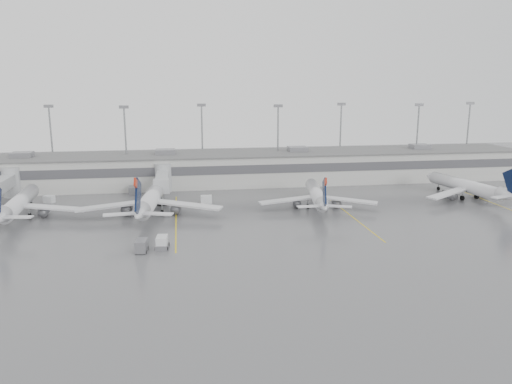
{
  "coord_description": "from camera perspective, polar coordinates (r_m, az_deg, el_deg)",
  "views": [
    {
      "loc": [
        -16.38,
        -71.87,
        26.57
      ],
      "look_at": [
        -1.55,
        24.0,
        5.0
      ],
      "focal_mm": 35.0,
      "sensor_mm": 36.0,
      "label": 1
    }
  ],
  "objects": [
    {
      "name": "gse_uld_b",
      "position": [
        111.54,
        -5.7,
        -0.85
      ],
      "size": [
        2.51,
        1.72,
        1.73
      ],
      "primitive_type": "cube",
      "rotation": [
        0.0,
        0.0,
        -0.04
      ],
      "color": "silver",
      "rests_on": "ground"
    },
    {
      "name": "gse_loader",
      "position": [
        122.95,
        -13.9,
        0.16
      ],
      "size": [
        2.27,
        3.35,
        1.99
      ],
      "primitive_type": "cube",
      "rotation": [
        0.0,
        0.0,
        0.09
      ],
      "color": "slate",
      "rests_on": "ground"
    },
    {
      "name": "jet_bridge_left",
      "position": [
        125.99,
        -26.72,
        0.8
      ],
      "size": [
        4.0,
        17.2,
        7.0
      ],
      "color": "#9FA1A4",
      "rests_on": "ground"
    },
    {
      "name": "light_masts",
      "position": [
        137.37,
        -1.91,
        6.45
      ],
      "size": [
        142.4,
        8.0,
        20.6
      ],
      "color": "gray",
      "rests_on": "ground"
    },
    {
      "name": "jet_mid_left",
      "position": [
        103.01,
        -11.94,
        -0.79
      ],
      "size": [
        29.18,
        32.85,
        10.64
      ],
      "rotation": [
        0.0,
        0.0,
        -0.1
      ],
      "color": "silver",
      "rests_on": "ground"
    },
    {
      "name": "cone_b",
      "position": [
        111.39,
        -14.53,
        -1.51
      ],
      "size": [
        0.39,
        0.39,
        0.62
      ],
      "primitive_type": "cone",
      "color": "orange",
      "rests_on": "ground"
    },
    {
      "name": "baggage_cart",
      "position": [
        81.82,
        -12.96,
        -5.99
      ],
      "size": [
        1.99,
        3.17,
        1.95
      ],
      "rotation": [
        0.0,
        0.0,
        -0.09
      ],
      "color": "slate",
      "rests_on": "ground"
    },
    {
      "name": "jet_bridge_right",
      "position": [
        119.83,
        -10.6,
        1.4
      ],
      "size": [
        4.0,
        17.2,
        7.0
      ],
      "color": "#9FA1A4",
      "rests_on": "ground"
    },
    {
      "name": "ground",
      "position": [
        78.35,
        3.84,
        -7.32
      ],
      "size": [
        260.0,
        260.0,
        0.0
      ],
      "primitive_type": "plane",
      "color": "#555557",
      "rests_on": "ground"
    },
    {
      "name": "jet_far_left",
      "position": [
        108.68,
        -25.59,
        -1.21
      ],
      "size": [
        27.17,
        30.5,
        9.86
      ],
      "rotation": [
        0.0,
        0.0,
        0.05
      ],
      "color": "silver",
      "rests_on": "ground"
    },
    {
      "name": "terminal",
      "position": [
        132.78,
        -1.58,
        2.82
      ],
      "size": [
        152.0,
        17.0,
        9.45
      ],
      "color": "#B3B3AD",
      "rests_on": "ground"
    },
    {
      "name": "cone_a",
      "position": [
        117.32,
        -26.01,
        -1.68
      ],
      "size": [
        0.41,
        0.41,
        0.65
      ],
      "primitive_type": "cone",
      "color": "orange",
      "rests_on": "ground"
    },
    {
      "name": "jet_far_right",
      "position": [
        124.47,
        23.15,
        0.59
      ],
      "size": [
        26.05,
        29.46,
        9.6
      ],
      "rotation": [
        0.0,
        0.0,
        0.18
      ],
      "color": "silver",
      "rests_on": "ground"
    },
    {
      "name": "cone_d",
      "position": [
        134.09,
        24.54,
        0.1
      ],
      "size": [
        0.4,
        0.4,
        0.63
      ],
      "primitive_type": "cone",
      "color": "orange",
      "rests_on": "ground"
    },
    {
      "name": "gse_uld_a",
      "position": [
        120.81,
        -22.56,
        -0.76
      ],
      "size": [
        2.61,
        2.21,
        1.57
      ],
      "primitive_type": "cube",
      "rotation": [
        0.0,
        0.0,
        -0.39
      ],
      "color": "silver",
      "rests_on": "ground"
    },
    {
      "name": "gse_uld_c",
      "position": [
        114.62,
        7.14,
        -0.52
      ],
      "size": [
        2.87,
        2.37,
        1.75
      ],
      "primitive_type": "cube",
      "rotation": [
        0.0,
        0.0,
        0.34
      ],
      "color": "silver",
      "rests_on": "ground"
    },
    {
      "name": "stand_markings",
      "position": [
        100.82,
        0.87,
        -2.74
      ],
      "size": [
        105.25,
        40.0,
        0.01
      ],
      "color": "yellow",
      "rests_on": "ground"
    },
    {
      "name": "baggage_tug",
      "position": [
        82.84,
        -10.68,
        -5.82
      ],
      "size": [
        2.32,
        3.34,
        2.05
      ],
      "rotation": [
        0.0,
        0.0,
        -0.09
      ],
      "color": "silver",
      "rests_on": "ground"
    },
    {
      "name": "jet_mid_right",
      "position": [
        107.23,
        6.98,
        -0.34
      ],
      "size": [
        24.96,
        28.18,
        9.16
      ],
      "rotation": [
        0.0,
        0.0,
        -0.16
      ],
      "color": "silver",
      "rests_on": "ground"
    },
    {
      "name": "cone_c",
      "position": [
        120.34,
        7.09,
        -0.13
      ],
      "size": [
        0.49,
        0.49,
        0.78
      ],
      "primitive_type": "cone",
      "color": "orange",
      "rests_on": "ground"
    }
  ]
}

